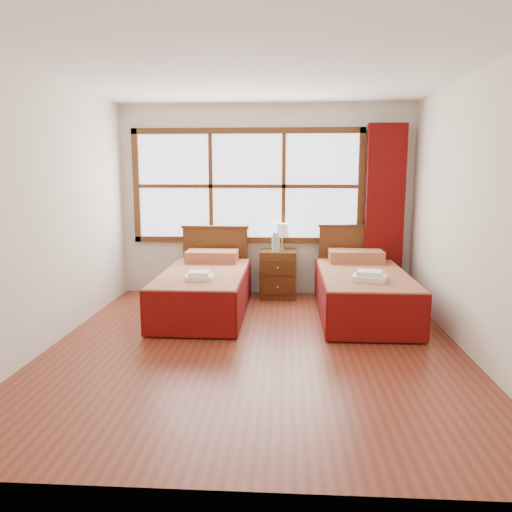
{
  "coord_description": "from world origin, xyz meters",
  "views": [
    {
      "loc": [
        0.3,
        -4.66,
        1.68
      ],
      "look_at": [
        -0.03,
        0.7,
        0.78
      ],
      "focal_mm": 35.0,
      "sensor_mm": 36.0,
      "label": 1
    }
  ],
  "objects": [
    {
      "name": "bed_left",
      "position": [
        -0.69,
        1.2,
        0.29
      ],
      "size": [
        0.99,
        2.01,
        0.96
      ],
      "color": "#42240D",
      "rests_on": "floor"
    },
    {
      "name": "towels_left",
      "position": [
        -0.67,
        0.71,
        0.55
      ],
      "size": [
        0.31,
        0.28,
        0.09
      ],
      "rotation": [
        0.0,
        0.0,
        0.06
      ],
      "color": "white",
      "rests_on": "bed_left"
    },
    {
      "name": "wall_back",
      "position": [
        0.0,
        2.25,
        1.3
      ],
      "size": [
        4.0,
        0.0,
        4.0
      ],
      "primitive_type": "plane",
      "rotation": [
        1.57,
        0.0,
        0.0
      ],
      "color": "silver",
      "rests_on": "floor"
    },
    {
      "name": "nightstand",
      "position": [
        0.19,
        1.99,
        0.32
      ],
      "size": [
        0.48,
        0.48,
        0.65
      ],
      "color": "#4F2A11",
      "rests_on": "floor"
    },
    {
      "name": "lamp",
      "position": [
        0.24,
        2.1,
        0.9
      ],
      "size": [
        0.18,
        0.18,
        0.36
      ],
      "color": "gold",
      "rests_on": "nightstand"
    },
    {
      "name": "wall_right",
      "position": [
        2.0,
        0.0,
        1.3
      ],
      "size": [
        0.0,
        4.5,
        4.5
      ],
      "primitive_type": "plane",
      "rotation": [
        1.57,
        0.0,
        -1.57
      ],
      "color": "silver",
      "rests_on": "floor"
    },
    {
      "name": "towels_right",
      "position": [
        1.2,
        0.71,
        0.57
      ],
      "size": [
        0.42,
        0.39,
        0.1
      ],
      "rotation": [
        0.0,
        0.0,
        -0.26
      ],
      "color": "white",
      "rests_on": "bed_right"
    },
    {
      "name": "bottle_near",
      "position": [
        0.13,
        1.91,
        0.76
      ],
      "size": [
        0.07,
        0.07,
        0.25
      ],
      "color": "#A2BCD0",
      "rests_on": "nightstand"
    },
    {
      "name": "floor",
      "position": [
        0.0,
        0.0,
        0.0
      ],
      "size": [
        4.5,
        4.5,
        0.0
      ],
      "primitive_type": "plane",
      "color": "maroon",
      "rests_on": "ground"
    },
    {
      "name": "window",
      "position": [
        -0.25,
        2.21,
        1.5
      ],
      "size": [
        3.16,
        0.06,
        1.56
      ],
      "color": "white",
      "rests_on": "wall_back"
    },
    {
      "name": "wall_left",
      "position": [
        -2.0,
        0.0,
        1.3
      ],
      "size": [
        0.0,
        4.5,
        4.5
      ],
      "primitive_type": "plane",
      "rotation": [
        1.57,
        0.0,
        1.57
      ],
      "color": "silver",
      "rests_on": "floor"
    },
    {
      "name": "ceiling",
      "position": [
        0.0,
        0.0,
        2.6
      ],
      "size": [
        4.5,
        4.5,
        0.0
      ],
      "primitive_type": "plane",
      "rotation": [
        3.14,
        0.0,
        0.0
      ],
      "color": "white",
      "rests_on": "wall_back"
    },
    {
      "name": "bed_right",
      "position": [
        1.2,
        1.2,
        0.3
      ],
      "size": [
        1.02,
        2.04,
        0.99
      ],
      "color": "#42240D",
      "rests_on": "floor"
    },
    {
      "name": "curtain",
      "position": [
        1.6,
        2.11,
        1.17
      ],
      "size": [
        0.5,
        0.16,
        2.3
      ],
      "primitive_type": "cube",
      "color": "#5D0A09",
      "rests_on": "wall_back"
    },
    {
      "name": "bottle_far",
      "position": [
        0.17,
        1.9,
        0.76
      ],
      "size": [
        0.06,
        0.06,
        0.24
      ],
      "color": "#A2BCD0",
      "rests_on": "nightstand"
    }
  ]
}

